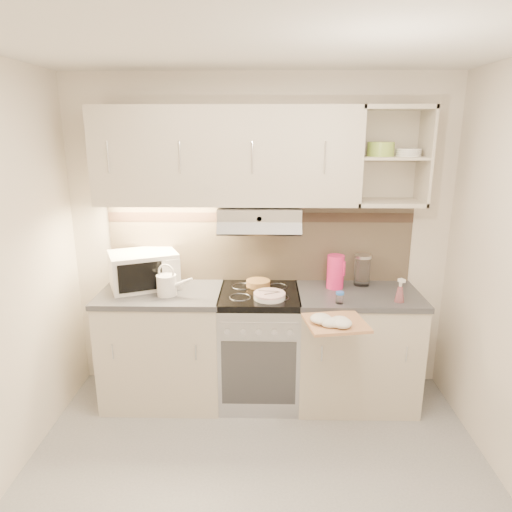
{
  "coord_description": "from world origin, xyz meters",
  "views": [
    {
      "loc": [
        0.04,
        -2.15,
        2.09
      ],
      "look_at": [
        -0.02,
        0.95,
        1.22
      ],
      "focal_mm": 32.0,
      "sensor_mm": 36.0,
      "label": 1
    }
  ],
  "objects": [
    {
      "name": "spice_jar",
      "position": [
        0.57,
        0.88,
        0.94
      ],
      "size": [
        0.06,
        0.06,
        0.09
      ],
      "rotation": [
        0.0,
        0.0,
        -0.4
      ],
      "color": "silver",
      "rests_on": "worktop_right"
    },
    {
      "name": "electric_range",
      "position": [
        0.0,
        1.1,
        0.45
      ],
      "size": [
        0.6,
        0.6,
        0.9
      ],
      "color": "#B7B7BC",
      "rests_on": "ground"
    },
    {
      "name": "cutting_board",
      "position": [
        0.51,
        0.6,
        0.87
      ],
      "size": [
        0.43,
        0.4,
        0.02
      ],
      "primitive_type": "cube",
      "rotation": [
        0.0,
        0.0,
        0.17
      ],
      "color": "#AA7F58",
      "rests_on": "base_cabinet_right"
    },
    {
      "name": "ground",
      "position": [
        0.0,
        0.0,
        0.0
      ],
      "size": [
        3.0,
        3.0,
        0.0
      ],
      "primitive_type": "plane",
      "color": "#9A9A9D",
      "rests_on": "ground"
    },
    {
      "name": "watering_can",
      "position": [
        -0.67,
        1.02,
        0.99
      ],
      "size": [
        0.28,
        0.14,
        0.24
      ],
      "rotation": [
        0.0,
        0.0,
        -0.2
      ],
      "color": "white",
      "rests_on": "worktop_left"
    },
    {
      "name": "worktop_right",
      "position": [
        0.75,
        1.1,
        0.88
      ],
      "size": [
        0.92,
        0.62,
        0.04
      ],
      "primitive_type": "cube",
      "color": "#47474C",
      "rests_on": "base_cabinet_right"
    },
    {
      "name": "room_shell",
      "position": [
        0.0,
        0.37,
        1.63
      ],
      "size": [
        3.04,
        2.84,
        2.52
      ],
      "color": "silver",
      "rests_on": "ground"
    },
    {
      "name": "bread_loaf",
      "position": [
        -0.01,
        1.24,
        0.92
      ],
      "size": [
        0.19,
        0.19,
        0.05
      ],
      "primitive_type": "cylinder",
      "color": "#9A6238",
      "rests_on": "electric_range"
    },
    {
      "name": "base_cabinet_right",
      "position": [
        0.75,
        1.1,
        0.43
      ],
      "size": [
        0.9,
        0.6,
        0.86
      ],
      "primitive_type": "cube",
      "color": "beige",
      "rests_on": "ground"
    },
    {
      "name": "pink_pitcher",
      "position": [
        0.59,
        1.21,
        1.03
      ],
      "size": [
        0.14,
        0.13,
        0.26
      ],
      "rotation": [
        0.0,
        0.0,
        -0.43
      ],
      "color": "#F2226D",
      "rests_on": "worktop_right"
    },
    {
      "name": "worktop_left",
      "position": [
        -0.75,
        1.1,
        0.88
      ],
      "size": [
        0.92,
        0.62,
        0.04
      ],
      "primitive_type": "cube",
      "color": "#47474C",
      "rests_on": "base_cabinet_left"
    },
    {
      "name": "plate_stack",
      "position": [
        0.08,
        0.96,
        0.92
      ],
      "size": [
        0.23,
        0.23,
        0.05
      ],
      "rotation": [
        0.0,
        0.0,
        0.03
      ],
      "color": "white",
      "rests_on": "electric_range"
    },
    {
      "name": "base_cabinet_left",
      "position": [
        -0.75,
        1.1,
        0.43
      ],
      "size": [
        0.9,
        0.6,
        0.86
      ],
      "primitive_type": "cube",
      "color": "beige",
      "rests_on": "ground"
    },
    {
      "name": "microwave",
      "position": [
        -0.9,
        1.2,
        1.04
      ],
      "size": [
        0.6,
        0.53,
        0.28
      ],
      "rotation": [
        0.0,
        0.0,
        0.42
      ],
      "color": "silver",
      "rests_on": "worktop_left"
    },
    {
      "name": "glass_jar",
      "position": [
        0.81,
        1.28,
        1.02
      ],
      "size": [
        0.13,
        0.13,
        0.24
      ],
      "rotation": [
        0.0,
        0.0,
        -0.35
      ],
      "color": "white",
      "rests_on": "worktop_right"
    },
    {
      "name": "spray_bottle",
      "position": [
        1.0,
        0.92,
        0.97
      ],
      "size": [
        0.07,
        0.07,
        0.19
      ],
      "rotation": [
        0.0,
        0.0,
        0.36
      ],
      "color": "pink",
      "rests_on": "worktop_right"
    },
    {
      "name": "dish_towel",
      "position": [
        0.46,
        0.57,
        0.91
      ],
      "size": [
        0.25,
        0.21,
        0.07
      ],
      "primitive_type": null,
      "rotation": [
        0.0,
        0.0,
        0.01
      ],
      "color": "white",
      "rests_on": "cutting_board"
    }
  ]
}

